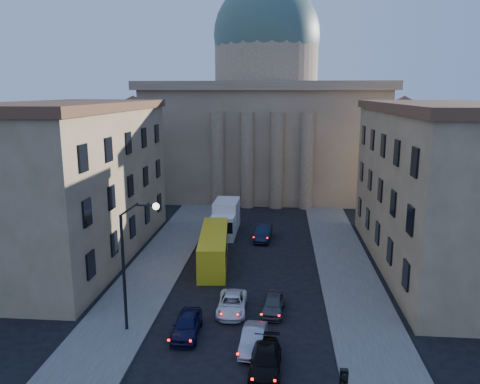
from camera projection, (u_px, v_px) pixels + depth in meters
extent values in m
cube|color=#595852|center=(153.00, 273.00, 40.96)|extent=(5.00, 60.00, 0.15)
cube|color=#595852|center=(349.00, 279.00, 39.51)|extent=(5.00, 60.00, 0.15)
cube|color=#7C684C|center=(265.00, 140.00, 75.58)|extent=(34.00, 26.00, 16.00)
cube|color=#7C684C|center=(266.00, 86.00, 73.81)|extent=(35.50, 27.50, 1.20)
cylinder|color=#7C684C|center=(266.00, 63.00, 73.06)|extent=(16.00, 16.00, 8.00)
sphere|color=#455E50|center=(267.00, 36.00, 72.22)|extent=(16.40, 16.40, 16.40)
cube|color=#7C684C|center=(136.00, 155.00, 75.94)|extent=(13.00, 13.00, 11.00)
cone|color=brown|center=(133.00, 108.00, 74.37)|extent=(26.02, 26.02, 4.00)
cube|color=#7C684C|center=(400.00, 158.00, 72.37)|extent=(13.00, 13.00, 11.00)
cone|color=brown|center=(404.00, 109.00, 70.80)|extent=(26.02, 26.02, 4.00)
cylinder|color=#7C684C|center=(218.00, 160.00, 63.55)|extent=(1.80, 1.80, 13.00)
cylinder|color=#7C684C|center=(247.00, 160.00, 63.21)|extent=(1.80, 1.80, 13.00)
cylinder|color=#7C684C|center=(277.00, 161.00, 62.87)|extent=(1.80, 1.80, 13.00)
cylinder|color=#7C684C|center=(307.00, 161.00, 62.53)|extent=(1.80, 1.80, 13.00)
cube|color=tan|center=(73.00, 185.00, 44.12)|extent=(11.00, 26.00, 14.00)
cube|color=brown|center=(67.00, 106.00, 42.59)|extent=(11.60, 26.60, 0.80)
cube|color=tan|center=(445.00, 191.00, 41.23)|extent=(11.00, 26.00, 14.00)
cube|color=brown|center=(453.00, 107.00, 39.70)|extent=(11.60, 26.60, 0.80)
cube|color=black|center=(344.00, 381.00, 19.54)|extent=(0.34, 0.22, 1.10)
cylinder|color=#FF0C05|center=(344.00, 375.00, 19.34)|extent=(0.20, 0.03, 0.20)
cylinder|color=orange|center=(344.00, 383.00, 19.42)|extent=(0.20, 0.03, 0.20)
cylinder|color=black|center=(124.00, 274.00, 30.31)|extent=(0.20, 0.20, 8.00)
cylinder|color=black|center=(129.00, 210.00, 29.35)|extent=(1.30, 0.12, 0.96)
cylinder|color=black|center=(144.00, 205.00, 29.20)|extent=(1.30, 0.12, 0.12)
sphere|color=white|center=(156.00, 206.00, 29.15)|extent=(0.44, 0.44, 0.44)
imported|color=black|center=(187.00, 325.00, 30.49)|extent=(1.80, 4.25, 1.44)
imported|color=#989B9F|center=(253.00, 339.00, 28.86)|extent=(1.66, 3.98, 1.28)
imported|color=white|center=(232.00, 304.00, 33.74)|extent=(2.13, 4.46, 1.23)
imported|color=black|center=(265.00, 360.00, 26.57)|extent=(1.87, 4.46, 1.29)
imported|color=#444448|center=(273.00, 304.00, 33.63)|extent=(1.81, 3.92, 1.30)
imported|color=black|center=(263.00, 233.00, 50.15)|extent=(1.94, 4.74, 1.53)
cube|color=yellow|center=(214.00, 248.00, 43.19)|extent=(3.37, 10.66, 2.95)
cube|color=black|center=(214.00, 243.00, 43.09)|extent=(3.37, 10.10, 1.05)
cylinder|color=black|center=(201.00, 274.00, 39.66)|extent=(0.38, 0.98, 0.95)
cylinder|color=black|center=(223.00, 274.00, 39.68)|extent=(0.38, 0.98, 0.95)
cylinder|color=black|center=(206.00, 245.00, 47.11)|extent=(0.38, 0.98, 0.95)
cylinder|color=black|center=(225.00, 245.00, 47.13)|extent=(0.38, 0.98, 0.95)
cube|color=white|center=(223.00, 227.00, 50.25)|extent=(2.55, 2.66, 2.62)
cube|color=black|center=(221.00, 228.00, 48.96)|extent=(2.41, 0.17, 1.20)
cube|color=white|center=(227.00, 215.00, 52.99)|extent=(2.69, 4.63, 3.39)
cylinder|color=black|center=(212.00, 236.00, 50.11)|extent=(0.32, 0.99, 0.98)
cylinder|color=black|center=(233.00, 236.00, 49.89)|extent=(0.32, 0.99, 0.98)
cylinder|color=black|center=(218.00, 224.00, 54.36)|extent=(0.32, 0.99, 0.98)
cylinder|color=black|center=(237.00, 225.00, 54.14)|extent=(0.32, 0.99, 0.98)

